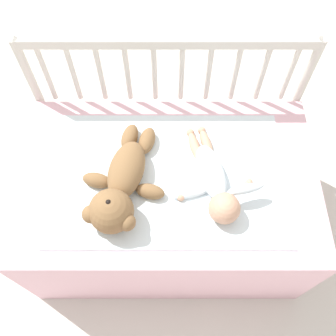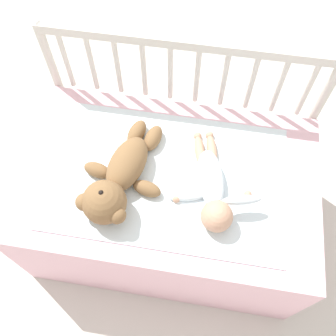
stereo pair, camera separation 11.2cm
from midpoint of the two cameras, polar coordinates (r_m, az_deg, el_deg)
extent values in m
plane|color=silver|center=(1.87, -1.73, -8.54)|extent=(12.00, 12.00, 0.00)
cube|color=#EDB7C6|center=(1.64, -1.96, -5.42)|extent=(1.15, 0.72, 0.50)
cylinder|color=beige|center=(1.81, -20.01, 8.05)|extent=(0.04, 0.04, 0.82)
cylinder|color=beige|center=(1.78, 16.45, 8.34)|extent=(0.04, 0.04, 0.82)
cube|color=beige|center=(1.42, -2.46, 18.40)|extent=(1.11, 0.03, 0.04)
cylinder|color=beige|center=(1.62, -20.06, 13.12)|extent=(0.02, 0.02, 0.28)
cylinder|color=beige|center=(1.59, -16.31, 13.41)|extent=(0.02, 0.02, 0.28)
cylinder|color=beige|center=(1.56, -12.41, 13.65)|extent=(0.02, 0.02, 0.28)
cylinder|color=beige|center=(1.55, -8.40, 13.83)|extent=(0.02, 0.02, 0.28)
cylinder|color=beige|center=(1.53, -4.30, 13.95)|extent=(0.02, 0.02, 0.28)
cylinder|color=beige|center=(1.53, -0.15, 14.00)|extent=(0.02, 0.02, 0.28)
cylinder|color=beige|center=(1.53, 3.99, 13.98)|extent=(0.02, 0.02, 0.28)
cylinder|color=beige|center=(1.55, 8.09, 13.90)|extent=(0.02, 0.02, 0.28)
cylinder|color=beige|center=(1.56, 12.11, 13.74)|extent=(0.02, 0.02, 0.28)
cylinder|color=beige|center=(1.59, 16.01, 13.53)|extent=(0.02, 0.02, 0.28)
cube|color=white|center=(1.41, -2.13, -1.46)|extent=(0.88, 0.57, 0.01)
ellipsoid|color=olive|center=(1.38, -8.65, -0.44)|extent=(0.18, 0.26, 0.11)
sphere|color=olive|center=(1.29, -11.08, -6.70)|extent=(0.16, 0.16, 0.16)
sphere|color=beige|center=(1.26, -11.41, -5.94)|extent=(0.07, 0.07, 0.07)
sphere|color=black|center=(1.23, -11.63, -5.43)|extent=(0.02, 0.02, 0.02)
sphere|color=olive|center=(1.27, -8.83, -8.36)|extent=(0.06, 0.06, 0.06)
sphere|color=olive|center=(1.30, -14.07, -7.08)|extent=(0.06, 0.06, 0.06)
ellipsoid|color=olive|center=(1.36, -5.10, -3.77)|extent=(0.12, 0.08, 0.06)
ellipsoid|color=olive|center=(1.41, -13.04, -2.06)|extent=(0.12, 0.08, 0.06)
ellipsoid|color=olive|center=(1.47, -5.45, 4.00)|extent=(0.09, 0.13, 0.06)
ellipsoid|color=olive|center=(1.49, -8.05, 4.47)|extent=(0.09, 0.13, 0.06)
ellipsoid|color=white|center=(1.39, 4.25, -0.76)|extent=(0.15, 0.25, 0.08)
sphere|color=tan|center=(1.31, 6.18, -6.28)|extent=(0.11, 0.11, 0.11)
ellipsoid|color=white|center=(1.32, 9.42, -3.29)|extent=(0.14, 0.07, 0.03)
ellipsoid|color=white|center=(1.37, 1.25, -4.03)|extent=(0.14, 0.07, 0.03)
sphere|color=tan|center=(1.41, 10.04, -2.33)|extent=(0.03, 0.03, 0.03)
sphere|color=tan|center=(1.36, -0.38, -4.65)|extent=(0.03, 0.03, 0.03)
ellipsoid|color=tan|center=(1.47, 3.71, 3.51)|extent=(0.07, 0.14, 0.04)
ellipsoid|color=tan|center=(1.46, 1.90, 3.15)|extent=(0.07, 0.14, 0.04)
sphere|color=tan|center=(1.51, 3.01, 5.61)|extent=(0.03, 0.03, 0.03)
sphere|color=tan|center=(1.50, 1.24, 5.27)|extent=(0.03, 0.03, 0.03)
camera|label=1|loc=(0.06, -92.36, -4.15)|focal=40.00mm
camera|label=2|loc=(0.06, 87.64, 4.15)|focal=40.00mm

